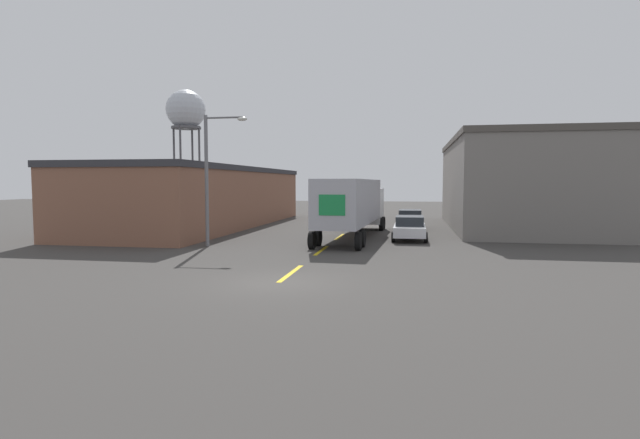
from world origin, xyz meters
The scene contains 9 objects.
ground_plane centered at (0.00, 0.00, 0.00)m, with size 160.00×160.00×0.00m, color #3D3A38.
road_centerline centered at (0.00, 8.62, 0.00)m, with size 0.20×17.23×0.01m.
warehouse_left centered at (-12.18, 21.81, 2.42)m, with size 9.19×27.74×4.82m.
warehouse_right centered at (12.94, 24.05, 3.47)m, with size 10.72×20.40×6.94m.
semi_truck centered at (0.97, 15.10, 2.25)m, with size 3.41×14.38×3.75m.
parked_car_right_far centered at (4.54, 21.82, 0.78)m, with size 2.11×4.57×1.49m.
parked_car_right_mid centered at (4.54, 14.36, 0.78)m, with size 2.11×4.57×1.49m.
water_tower centered at (-25.97, 47.82, 13.34)m, with size 5.34×5.34×16.26m.
street_lamp centered at (-6.27, 9.17, 4.25)m, with size 2.49×0.32×7.25m.
Camera 1 is at (4.61, -16.96, 3.54)m, focal length 28.00 mm.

